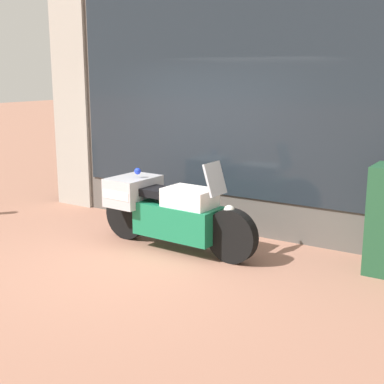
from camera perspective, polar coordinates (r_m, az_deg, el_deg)
ground_plane at (r=6.62m, az=-5.99°, el=-7.62°), size 60.00×60.00×0.00m
shop_building at (r=8.06m, az=0.55°, el=10.26°), size 6.27×0.55×3.88m
window_display at (r=7.96m, az=4.72°, el=-0.41°), size 5.07×0.30×2.09m
paramedic_motorcycle at (r=7.05m, az=-2.73°, el=-1.85°), size 2.38×0.74×1.22m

